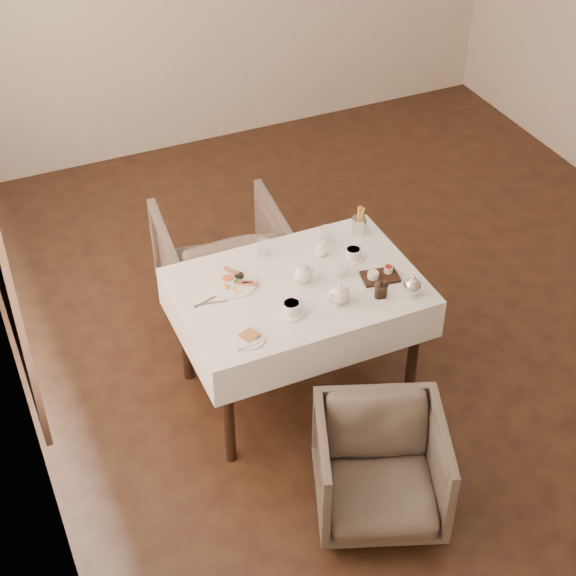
# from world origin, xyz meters

# --- Properties ---
(table) EXTENTS (1.28, 0.88, 0.75)m
(table) POSITION_xyz_m (-0.80, -0.47, 0.64)
(table) COLOR black
(table) RESTS_ON ground
(armchair_near) EXTENTS (0.80, 0.81, 0.57)m
(armchair_near) POSITION_xyz_m (-0.78, -1.40, 0.29)
(armchair_near) COLOR #4E4539
(armchair_near) RESTS_ON ground
(armchair_far) EXTENTS (0.81, 0.83, 0.70)m
(armchair_far) POSITION_xyz_m (-0.92, 0.39, 0.35)
(armchair_far) COLOR #4E4539
(armchair_far) RESTS_ON ground
(breakfast_plate) EXTENTS (0.26, 0.26, 0.03)m
(breakfast_plate) POSITION_xyz_m (-1.11, -0.32, 0.76)
(breakfast_plate) COLOR white
(breakfast_plate) RESTS_ON table
(side_plate) EXTENTS (0.17, 0.17, 0.02)m
(side_plate) POSITION_xyz_m (-1.20, -0.76, 0.76)
(side_plate) COLOR white
(side_plate) RESTS_ON table
(teapot_centre) EXTENTS (0.17, 0.15, 0.12)m
(teapot_centre) POSITION_xyz_m (-0.76, -0.45, 0.81)
(teapot_centre) COLOR white
(teapot_centre) RESTS_ON table
(teapot_front) EXTENTS (0.17, 0.15, 0.12)m
(teapot_front) POSITION_xyz_m (-0.67, -0.68, 0.81)
(teapot_front) COLOR white
(teapot_front) RESTS_ON table
(creamer) EXTENTS (0.07, 0.07, 0.07)m
(creamer) POSITION_xyz_m (-0.57, -0.28, 0.79)
(creamer) COLOR white
(creamer) RESTS_ON table
(teacup_near) EXTENTS (0.14, 0.14, 0.07)m
(teacup_near) POSITION_xyz_m (-0.93, -0.67, 0.79)
(teacup_near) COLOR white
(teacup_near) RESTS_ON table
(teacup_far) EXTENTS (0.13, 0.13, 0.06)m
(teacup_far) POSITION_xyz_m (-0.43, -0.38, 0.78)
(teacup_far) COLOR white
(teacup_far) RESTS_ON table
(glass_left) EXTENTS (0.08, 0.08, 0.09)m
(glass_left) POSITION_xyz_m (-0.86, -0.15, 0.80)
(glass_left) COLOR silver
(glass_left) RESTS_ON table
(glass_mid) EXTENTS (0.08, 0.08, 0.09)m
(glass_mid) POSITION_xyz_m (-0.54, -0.49, 0.80)
(glass_mid) COLOR silver
(glass_mid) RESTS_ON table
(glass_right) EXTENTS (0.07, 0.07, 0.09)m
(glass_right) POSITION_xyz_m (-0.49, -0.17, 0.80)
(glass_right) COLOR silver
(glass_right) RESTS_ON table
(condiment_board) EXTENTS (0.21, 0.16, 0.05)m
(condiment_board) POSITION_xyz_m (-0.38, -0.59, 0.77)
(condiment_board) COLOR black
(condiment_board) RESTS_ON table
(pepper_mill_left) EXTENTS (0.06, 0.06, 0.11)m
(pepper_mill_left) POSITION_xyz_m (-0.46, -0.73, 0.81)
(pepper_mill_left) COLOR black
(pepper_mill_left) RESTS_ON table
(pepper_mill_right) EXTENTS (0.07, 0.07, 0.10)m
(pepper_mill_right) POSITION_xyz_m (-0.44, -0.74, 0.81)
(pepper_mill_right) COLOR black
(pepper_mill_right) RESTS_ON table
(silver_pot) EXTENTS (0.12, 0.10, 0.12)m
(silver_pot) POSITION_xyz_m (-0.29, -0.78, 0.82)
(silver_pot) COLOR white
(silver_pot) RESTS_ON table
(fries_cup) EXTENTS (0.08, 0.08, 0.17)m
(fries_cup) POSITION_xyz_m (-0.29, -0.17, 0.83)
(fries_cup) COLOR silver
(fries_cup) RESTS_ON table
(cutlery_fork) EXTENTS (0.20, 0.08, 0.00)m
(cutlery_fork) POSITION_xyz_m (-1.27, -0.40, 0.76)
(cutlery_fork) COLOR silver
(cutlery_fork) RESTS_ON table
(cutlery_knife) EXTENTS (0.18, 0.04, 0.00)m
(cutlery_knife) POSITION_xyz_m (-1.27, -0.43, 0.76)
(cutlery_knife) COLOR silver
(cutlery_knife) RESTS_ON table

